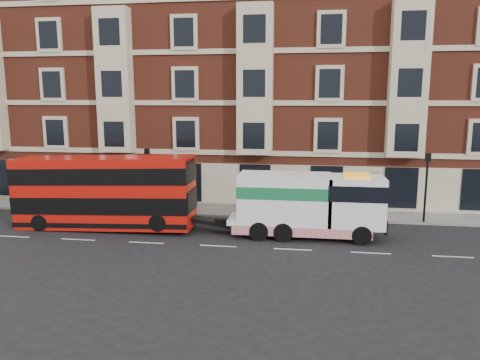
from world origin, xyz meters
name	(u,v)px	position (x,y,z in m)	size (l,w,h in m)	color
ground	(218,246)	(0.00, 0.00, 0.00)	(120.00, 120.00, 0.00)	black
sidewalk	(238,211)	(0.00, 7.50, 0.07)	(90.00, 3.00, 0.15)	slate
victorian_terrace	(258,70)	(0.50, 15.00, 10.07)	(45.00, 12.00, 20.40)	maroon
lamp_post_west	(148,175)	(-6.00, 6.20, 2.68)	(0.35, 0.15, 4.35)	black
lamp_post_east	(426,182)	(12.00, 6.20, 2.68)	(0.35, 0.15, 4.35)	black
double_decker_bus	(104,191)	(-7.42, 2.42, 2.32)	(10.82, 2.48, 4.38)	red
tow_truck	(306,204)	(4.63, 2.42, 1.91)	(8.67, 2.56, 3.61)	white
pedestrian	(139,196)	(-7.16, 7.56, 0.97)	(0.60, 0.39, 1.64)	#182130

